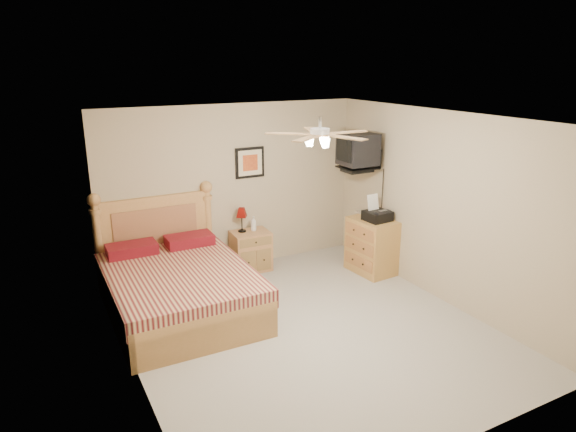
% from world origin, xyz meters
% --- Properties ---
extents(floor, '(4.50, 4.50, 0.00)m').
position_xyz_m(floor, '(0.00, 0.00, 0.00)').
color(floor, '#9B968C').
rests_on(floor, ground).
extents(ceiling, '(4.00, 4.50, 0.04)m').
position_xyz_m(ceiling, '(0.00, 0.00, 2.50)').
color(ceiling, white).
rests_on(ceiling, ground).
extents(wall_back, '(4.00, 0.04, 2.50)m').
position_xyz_m(wall_back, '(0.00, 2.25, 1.25)').
color(wall_back, tan).
rests_on(wall_back, ground).
extents(wall_front, '(4.00, 0.04, 2.50)m').
position_xyz_m(wall_front, '(0.00, -2.25, 1.25)').
color(wall_front, tan).
rests_on(wall_front, ground).
extents(wall_left, '(0.04, 4.50, 2.50)m').
position_xyz_m(wall_left, '(-2.00, 0.00, 1.25)').
color(wall_left, tan).
rests_on(wall_left, ground).
extents(wall_right, '(0.04, 4.50, 2.50)m').
position_xyz_m(wall_right, '(2.00, 0.00, 1.25)').
color(wall_right, tan).
rests_on(wall_right, ground).
extents(bed, '(1.69, 2.21, 1.42)m').
position_xyz_m(bed, '(-1.22, 1.12, 0.71)').
color(bed, '#B48545').
rests_on(bed, ground).
extents(nightstand, '(0.58, 0.45, 0.61)m').
position_xyz_m(nightstand, '(0.16, 2.00, 0.30)').
color(nightstand, '#AA7844').
rests_on(nightstand, ground).
extents(table_lamp, '(0.23, 0.23, 0.37)m').
position_xyz_m(table_lamp, '(0.05, 2.08, 0.79)').
color(table_lamp, '#5F0804').
rests_on(table_lamp, nightstand).
extents(lotion_bottle, '(0.09, 0.10, 0.23)m').
position_xyz_m(lotion_bottle, '(0.23, 2.04, 0.72)').
color(lotion_bottle, white).
rests_on(lotion_bottle, nightstand).
extents(framed_picture, '(0.46, 0.04, 0.46)m').
position_xyz_m(framed_picture, '(0.27, 2.23, 1.62)').
color(framed_picture, black).
rests_on(framed_picture, wall_back).
extents(dresser, '(0.54, 0.74, 0.83)m').
position_xyz_m(dresser, '(1.73, 1.07, 0.41)').
color(dresser, '#BF8C45').
rests_on(dresser, ground).
extents(fax_machine, '(0.38, 0.40, 0.37)m').
position_xyz_m(fax_machine, '(1.76, 1.01, 1.02)').
color(fax_machine, black).
rests_on(fax_machine, dresser).
extents(magazine_lower, '(0.28, 0.32, 0.02)m').
position_xyz_m(magazine_lower, '(1.72, 1.35, 0.84)').
color(magazine_lower, tan).
rests_on(magazine_lower, dresser).
extents(magazine_upper, '(0.21, 0.27, 0.02)m').
position_xyz_m(magazine_upper, '(1.73, 1.37, 0.86)').
color(magazine_upper, tan).
rests_on(magazine_upper, magazine_lower).
extents(wall_tv, '(0.56, 0.46, 0.58)m').
position_xyz_m(wall_tv, '(1.75, 1.34, 1.81)').
color(wall_tv, black).
rests_on(wall_tv, wall_right).
extents(ceiling_fan, '(1.14, 1.14, 0.28)m').
position_xyz_m(ceiling_fan, '(0.00, -0.20, 2.36)').
color(ceiling_fan, white).
rests_on(ceiling_fan, ceiling).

